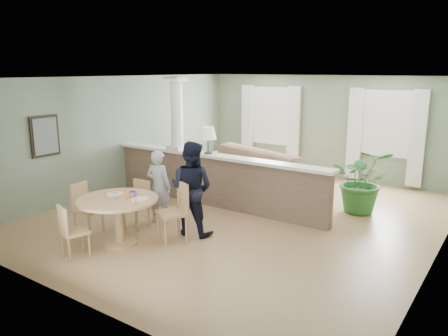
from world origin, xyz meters
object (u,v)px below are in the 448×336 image
Objects in this scene: houseplant at (363,181)px; chair_near at (70,229)px; chair_far_man at (176,209)px; man_person at (191,188)px; chair_far_boy at (139,202)px; child_person at (159,187)px; chair_side at (85,206)px; sofa at (242,171)px; dining_table at (119,208)px.

houseplant is 1.57× the size of chair_near.
man_person reaches higher than chair_far_man.
chair_far_boy is at bearing 6.93° from man_person.
chair_near is 1.97m from child_person.
houseplant is at bearing -51.84° from chair_side.
sofa is at bearing -74.46° from chair_near.
child_person reaches higher than houseplant.
child_person is (-2.96, -2.78, 0.03)m from houseplant.
chair_far_boy is 1.03× the size of chair_near.
chair_far_boy is at bearing -134.36° from houseplant.
sofa is 2.54× the size of dining_table.
chair_far_boy is 0.62× the size of child_person.
chair_far_boy is 1.11m from man_person.
chair_far_man is 0.47m from man_person.
man_person is (-2.10, -2.88, 0.16)m from houseplant.
sofa is 3.83× the size of chair_far_boy.
chair_far_man reaches higher than dining_table.
sofa is at bearing -178.88° from houseplant.
chair_far_man is at bearing -75.10° from chair_side.
houseplant is 1.01× the size of dining_table.
houseplant is at bearing 54.90° from dining_table.
chair_side is 0.55× the size of man_person.
chair_near is 0.60× the size of child_person.
chair_side is at bearing 179.36° from dining_table.
chair_near is at bearing -104.33° from dining_table.
child_person is at bearing -74.85° from sofa.
dining_table is 0.84m from chair_near.
houseplant is 1.53× the size of chair_far_boy.
child_person is (0.02, 1.96, 0.23)m from chair_near.
chair_far_boy is 0.52× the size of man_person.
houseplant is 4.06m from child_person.
chair_far_man is at bearing 76.26° from man_person.
chair_side is at bearing -130.66° from chair_far_boy.
sofa is 3.13m from chair_far_boy.
dining_table is at bearing -105.46° from chair_far_man.
chair_near is 0.51× the size of man_person.
dining_table reaches higher than chair_near.
houseplant reaches higher than chair_near.
dining_table is at bearing -99.58° from chair_side.
dining_table is 0.95m from chair_far_man.
chair_near is (0.13, -1.57, -0.01)m from chair_far_boy.
chair_near is at bearing -122.11° from houseplant.
chair_far_man reaches higher than chair_side.
dining_table reaches higher than chair_far_boy.
dining_table is at bearing 48.09° from man_person.
child_person reaches higher than chair_far_man.
chair_far_man is at bearing -9.54° from chair_far_boy.
houseplant reaches higher than dining_table.
sofa is 3.94× the size of chair_near.
chair_side is (-0.68, 0.81, 0.04)m from chair_near.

